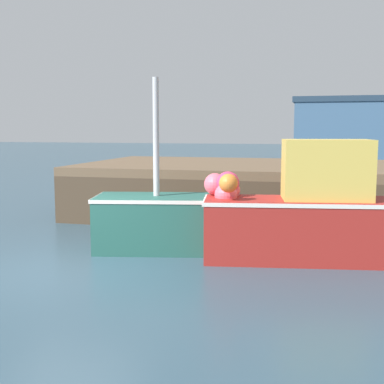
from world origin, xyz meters
TOP-DOWN VIEW (x-y plane):
  - ground at (0.00, 0.00)m, footprint 120.00×160.00m
  - pier at (2.85, 6.93)m, footprint 11.22×6.05m
  - fishing_boat_near_left at (1.11, 2.09)m, footprint 2.94×1.90m
  - fishing_boat_near_right at (4.26, 1.97)m, footprint 4.11×1.90m
  - warehouse at (6.88, 39.75)m, footprint 10.01×4.81m

SIDE VIEW (x-z plane):
  - ground at x=0.00m, z-range -0.10..0.00m
  - fishing_boat_near_left at x=1.11m, z-range -1.23..2.57m
  - fishing_boat_near_right at x=4.26m, z-range -0.25..2.23m
  - pier at x=2.85m, z-range 0.51..2.11m
  - warehouse at x=6.88m, z-range 0.02..5.52m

